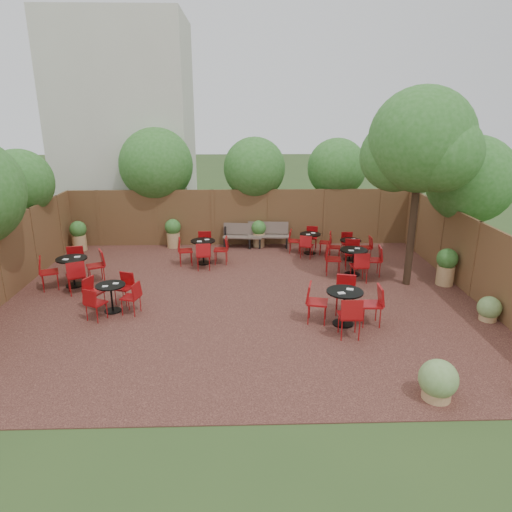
{
  "coord_description": "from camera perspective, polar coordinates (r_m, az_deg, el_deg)",
  "views": [
    {
      "loc": [
        0.04,
        -10.98,
        4.68
      ],
      "look_at": [
        0.4,
        0.5,
        1.0
      ],
      "focal_mm": 32.27,
      "sensor_mm": 36.0,
      "label": 1
    }
  ],
  "objects": [
    {
      "name": "ground",
      "position": [
        11.94,
        -1.83,
        -5.33
      ],
      "size": [
        80.0,
        80.0,
        0.0
      ],
      "primitive_type": "plane",
      "color": "#354F23",
      "rests_on": "ground"
    },
    {
      "name": "courtyard_paving",
      "position": [
        11.93,
        -1.83,
        -5.28
      ],
      "size": [
        12.0,
        10.0,
        0.02
      ],
      "primitive_type": "cube",
      "color": "#361B16",
      "rests_on": "ground"
    },
    {
      "name": "fence_back",
      "position": [
        16.4,
        -1.88,
        4.78
      ],
      "size": [
        12.0,
        0.08,
        2.0
      ],
      "primitive_type": "cube",
      "color": "#4F351D",
      "rests_on": "ground"
    },
    {
      "name": "fence_right",
      "position": [
        13.03,
        25.55,
        -0.44
      ],
      "size": [
        0.08,
        10.0,
        2.0
      ],
      "primitive_type": "cube",
      "color": "#4F351D",
      "rests_on": "ground"
    },
    {
      "name": "neighbour_building",
      "position": [
        19.53,
        -15.78,
        15.13
      ],
      "size": [
        5.0,
        4.0,
        8.0
      ],
      "primitive_type": "cube",
      "color": "beige",
      "rests_on": "ground"
    },
    {
      "name": "overhang_foliage",
      "position": [
        13.47,
        -11.5,
        9.18
      ],
      "size": [
        15.93,
        10.88,
        2.74
      ],
      "color": "#2E6922",
      "rests_on": "ground"
    },
    {
      "name": "courtyard_tree",
      "position": [
        12.74,
        19.74,
        12.68
      ],
      "size": [
        2.81,
        2.72,
        5.25
      ],
      "rotation": [
        0.0,
        0.0,
        -0.29
      ],
      "color": "black",
      "rests_on": "courtyard_paving"
    },
    {
      "name": "park_bench_left",
      "position": [
        16.16,
        -1.66,
        2.58
      ],
      "size": [
        1.4,
        0.62,
        0.84
      ],
      "rotation": [
        0.0,
        0.0,
        -0.14
      ],
      "color": "brown",
      "rests_on": "courtyard_paving"
    },
    {
      "name": "park_bench_right",
      "position": [
        16.19,
        1.53,
        2.7
      ],
      "size": [
        1.46,
        0.57,
        0.88
      ],
      "rotation": [
        0.0,
        0.0,
        -0.08
      ],
      "color": "brown",
      "rests_on": "courtyard_paving"
    },
    {
      "name": "bistro_tables",
      "position": [
        12.94,
        -0.86,
        -1.28
      ],
      "size": [
        9.65,
        6.94,
        0.93
      ],
      "color": "black",
      "rests_on": "courtyard_paving"
    },
    {
      "name": "planters",
      "position": [
        15.11,
        -3.5,
        1.93
      ],
      "size": [
        11.78,
        4.45,
        1.04
      ],
      "color": "tan",
      "rests_on": "courtyard_paving"
    },
    {
      "name": "low_shrubs",
      "position": [
        9.48,
        26.86,
        -11.61
      ],
      "size": [
        3.01,
        3.72,
        0.7
      ],
      "color": "tan",
      "rests_on": "courtyard_paving"
    }
  ]
}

